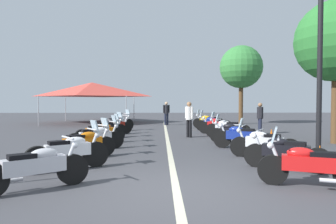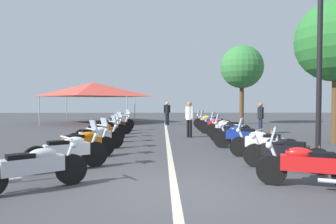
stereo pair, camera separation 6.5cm
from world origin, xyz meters
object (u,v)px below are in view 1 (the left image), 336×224
at_px(motorcycle_right_row_7, 213,123).
at_px(motorcycle_left_row_6, 115,126).
at_px(motorcycle_right_row_0, 309,165).
at_px(event_tent, 92,89).
at_px(bystander_1, 260,116).
at_px(traffic_cone_1, 320,157).
at_px(motorcycle_right_row_4, 233,132).
at_px(bystander_2, 189,117).
at_px(motorcycle_right_row_3, 240,136).
at_px(motorcycle_left_row_2, 84,143).
at_px(motorcycle_right_row_1, 285,152).
at_px(motorcycle_left_row_1, 69,151).
at_px(motorcycle_right_row_8, 208,121).
at_px(roadside_tree_1, 241,67).
at_px(motorcycle_right_row_2, 263,143).
at_px(motorcycle_right_row_6, 218,125).
at_px(traffic_cone_2, 271,137).
at_px(street_lamp_twin_globe, 320,31).
at_px(motorcycle_left_row_5, 108,128).
at_px(motorcycle_left_row_7, 118,123).
at_px(motorcycle_left_row_4, 101,132).
at_px(motorcycle_left_row_0, 36,167).
at_px(motorcycle_right_row_5, 227,128).
at_px(motorcycle_left_row_3, 96,137).
at_px(bystander_0, 166,111).

bearing_deg(motorcycle_right_row_7, motorcycle_left_row_6, 37.60).
xyz_separation_m(motorcycle_right_row_0, event_tent, (18.44, 8.35, 2.19)).
bearing_deg(bystander_1, traffic_cone_1, 82.88).
height_order(motorcycle_right_row_4, bystander_2, bystander_2).
xyz_separation_m(motorcycle_left_row_6, motorcycle_right_row_3, (-4.89, -5.22, 0.00)).
relative_size(motorcycle_left_row_2, motorcycle_right_row_1, 0.96).
xyz_separation_m(motorcycle_left_row_1, traffic_cone_1, (-0.02, -6.30, -0.18)).
xyz_separation_m(motorcycle_right_row_8, traffic_cone_1, (-11.64, -1.04, -0.17)).
height_order(motorcycle_right_row_4, roadside_tree_1, roadside_tree_1).
distance_m(motorcycle_left_row_6, traffic_cone_1, 10.38).
bearing_deg(motorcycle_right_row_1, motorcycle_right_row_2, -58.04).
distance_m(motorcycle_right_row_6, traffic_cone_2, 4.06).
height_order(motorcycle_right_row_4, traffic_cone_1, motorcycle_right_row_4).
relative_size(motorcycle_right_row_4, street_lamp_twin_globe, 0.35).
height_order(motorcycle_left_row_5, motorcycle_right_row_4, motorcycle_left_row_5).
distance_m(motorcycle_left_row_7, motorcycle_right_row_0, 12.83).
relative_size(motorcycle_left_row_1, traffic_cone_1, 2.97).
xyz_separation_m(motorcycle_left_row_7, street_lamp_twin_globe, (-9.18, -6.87, 3.17)).
xyz_separation_m(motorcycle_left_row_5, motorcycle_right_row_1, (-6.65, -5.53, -0.02)).
xyz_separation_m(motorcycle_left_row_4, bystander_1, (3.45, -7.62, 0.49)).
height_order(motorcycle_right_row_2, motorcycle_right_row_3, motorcycle_right_row_2).
relative_size(motorcycle_left_row_6, motorcycle_right_row_3, 0.88).
xyz_separation_m(motorcycle_left_row_5, motorcycle_right_row_3, (-3.24, -5.31, -0.01)).
bearing_deg(traffic_cone_1, traffic_cone_2, -5.20).
distance_m(traffic_cone_2, bystander_1, 3.90).
bearing_deg(motorcycle_right_row_2, motorcycle_left_row_6, -27.05).
xyz_separation_m(motorcycle_right_row_7, roadside_tree_1, (5.53, -3.03, 3.79)).
relative_size(motorcycle_left_row_0, motorcycle_right_row_5, 0.90).
relative_size(motorcycle_left_row_0, motorcycle_right_row_4, 0.95).
distance_m(motorcycle_right_row_3, motorcycle_right_row_7, 6.47).
xyz_separation_m(motorcycle_left_row_1, traffic_cone_2, (4.49, -6.71, -0.18)).
distance_m(motorcycle_right_row_2, motorcycle_right_row_3, 1.81).
bearing_deg(motorcycle_left_row_4, motorcycle_left_row_0, -119.23).
height_order(motorcycle_left_row_6, street_lamp_twin_globe, street_lamp_twin_globe).
xyz_separation_m(motorcycle_left_row_5, motorcycle_left_row_7, (3.42, 0.04, 0.01)).
height_order(motorcycle_right_row_1, traffic_cone_2, motorcycle_right_row_1).
height_order(motorcycle_left_row_0, motorcycle_right_row_4, motorcycle_right_row_4).
distance_m(motorcycle_right_row_2, motorcycle_right_row_6, 6.79).
xyz_separation_m(motorcycle_left_row_3, motorcycle_left_row_6, (4.98, 0.08, -0.01)).
distance_m(motorcycle_right_row_1, bystander_2, 7.21).
xyz_separation_m(traffic_cone_2, bystander_1, (3.77, -0.76, 0.66)).
bearing_deg(traffic_cone_1, motorcycle_right_row_6, 7.12).
height_order(motorcycle_right_row_1, motorcycle_right_row_5, motorcycle_right_row_5).
distance_m(motorcycle_right_row_0, traffic_cone_2, 6.36).
bearing_deg(motorcycle_left_row_5, motorcycle_right_row_8, 2.00).
bearing_deg(bystander_2, motorcycle_right_row_8, 34.89).
distance_m(traffic_cone_2, event_tent, 15.91).
xyz_separation_m(bystander_0, roadside_tree_1, (0.81, -5.62, 3.28)).
relative_size(motorcycle_right_row_4, motorcycle_right_row_6, 0.96).
height_order(motorcycle_right_row_1, street_lamp_twin_globe, street_lamp_twin_globe).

